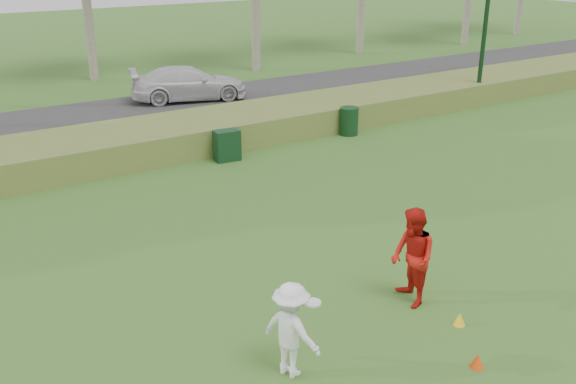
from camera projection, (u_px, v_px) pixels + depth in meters
ground at (412, 330)px, 11.27m from camera, size 120.00×120.00×0.00m
reed_strip at (152, 140)px, 20.47m from camera, size 80.00×3.00×0.90m
park_road at (104, 119)px, 24.53m from camera, size 80.00×6.00×0.06m
player_white at (291, 330)px, 9.88m from camera, size 0.99×1.17×1.59m
player_red at (413, 257)px, 11.81m from camera, size 0.96×1.09×1.89m
cone_orange at (477, 361)px, 10.25m from camera, size 0.23×0.23×0.25m
cone_yellow at (460, 319)px, 11.39m from camera, size 0.22×0.22×0.24m
utility_cabinet at (227, 145)px, 19.83m from camera, size 0.82×0.56×0.96m
trash_bin at (349, 121)px, 22.47m from camera, size 0.67×0.67×0.98m
car_right at (189, 83)px, 27.10m from camera, size 5.17×3.17×1.40m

